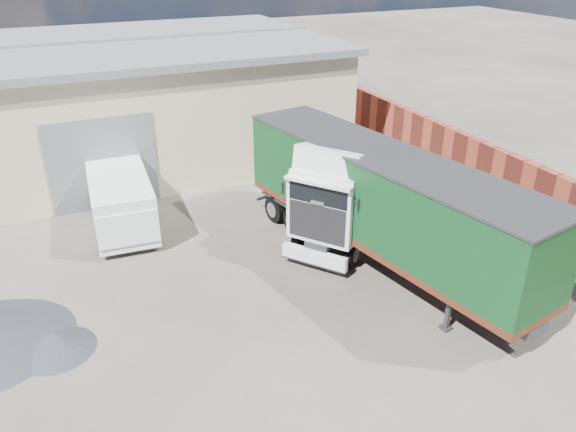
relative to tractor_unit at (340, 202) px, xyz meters
name	(u,v)px	position (x,y,z in m)	size (l,w,h in m)	color
ground	(245,344)	(-4.76, -3.63, -1.62)	(120.00, 120.00, 0.00)	#2B2923
brick_boundary_wall	(455,160)	(6.74, 2.37, -0.37)	(0.35, 26.00, 2.50)	maroon
tractor_unit	(340,202)	(0.00, 0.00, 0.00)	(5.80, 5.13, 3.86)	black
box_trailer	(381,198)	(0.58, -1.48, 0.68)	(4.50, 11.60, 3.77)	#2D2D30
panel_van	(121,203)	(-6.51, 4.26, -0.59)	(2.29, 5.01, 2.00)	black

